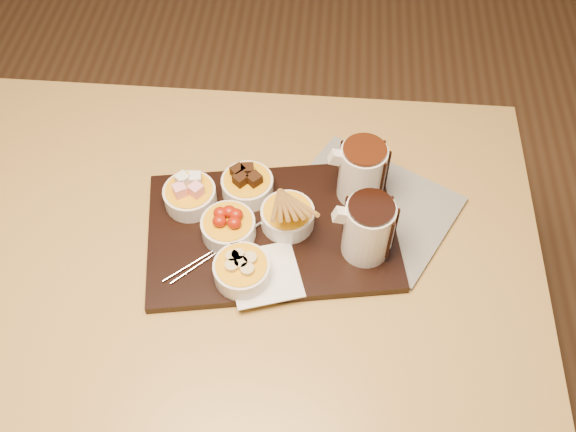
# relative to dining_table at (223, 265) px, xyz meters

# --- Properties ---
(ground) EXTENTS (5.00, 5.00, 0.00)m
(ground) POSITION_rel_dining_table_xyz_m (0.00, 0.00, -0.65)
(ground) COLOR brown
(ground) RESTS_ON ground
(dining_table) EXTENTS (1.20, 0.80, 0.75)m
(dining_table) POSITION_rel_dining_table_xyz_m (0.00, 0.00, 0.00)
(dining_table) COLOR #B88F44
(dining_table) RESTS_ON ground
(serving_board) EXTENTS (0.50, 0.37, 0.02)m
(serving_board) POSITION_rel_dining_table_xyz_m (0.10, 0.01, 0.11)
(serving_board) COLOR black
(serving_board) RESTS_ON dining_table
(napkin) EXTENTS (0.15, 0.15, 0.00)m
(napkin) POSITION_rel_dining_table_xyz_m (0.10, -0.09, 0.12)
(napkin) COLOR white
(napkin) RESTS_ON serving_board
(bowl_marshmallows) EXTENTS (0.10, 0.10, 0.04)m
(bowl_marshmallows) POSITION_rel_dining_table_xyz_m (-0.06, 0.06, 0.14)
(bowl_marshmallows) COLOR white
(bowl_marshmallows) RESTS_ON serving_board
(bowl_cake) EXTENTS (0.10, 0.10, 0.04)m
(bowl_cake) POSITION_rel_dining_table_xyz_m (0.04, 0.10, 0.14)
(bowl_cake) COLOR white
(bowl_cake) RESTS_ON serving_board
(bowl_strawberries) EXTENTS (0.10, 0.10, 0.04)m
(bowl_strawberries) POSITION_rel_dining_table_xyz_m (0.02, -0.00, 0.14)
(bowl_strawberries) COLOR white
(bowl_strawberries) RESTS_ON serving_board
(bowl_biscotti) EXTENTS (0.10, 0.10, 0.04)m
(bowl_biscotti) POSITION_rel_dining_table_xyz_m (0.13, 0.03, 0.14)
(bowl_biscotti) COLOR white
(bowl_biscotti) RESTS_ON serving_board
(bowl_bananas) EXTENTS (0.10, 0.10, 0.04)m
(bowl_bananas) POSITION_rel_dining_table_xyz_m (0.06, -0.09, 0.14)
(bowl_bananas) COLOR white
(bowl_bananas) RESTS_ON serving_board
(pitcher_dark_chocolate) EXTENTS (0.10, 0.10, 0.12)m
(pitcher_dark_chocolate) POSITION_rel_dining_table_xyz_m (0.27, -0.02, 0.18)
(pitcher_dark_chocolate) COLOR silver
(pitcher_dark_chocolate) RESTS_ON serving_board
(pitcher_milk_chocolate) EXTENTS (0.10, 0.10, 0.12)m
(pitcher_milk_chocolate) POSITION_rel_dining_table_xyz_m (0.26, 0.11, 0.18)
(pitcher_milk_chocolate) COLOR silver
(pitcher_milk_chocolate) RESTS_ON serving_board
(fondue_skewers) EXTENTS (0.20, 0.21, 0.01)m
(fondue_skewers) POSITION_rel_dining_table_xyz_m (0.02, -0.03, 0.12)
(fondue_skewers) COLOR silver
(fondue_skewers) RESTS_ON serving_board
(newspaper) EXTENTS (0.38, 0.36, 0.01)m
(newspaper) POSITION_rel_dining_table_xyz_m (0.28, 0.09, 0.10)
(newspaper) COLOR beige
(newspaper) RESTS_ON dining_table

